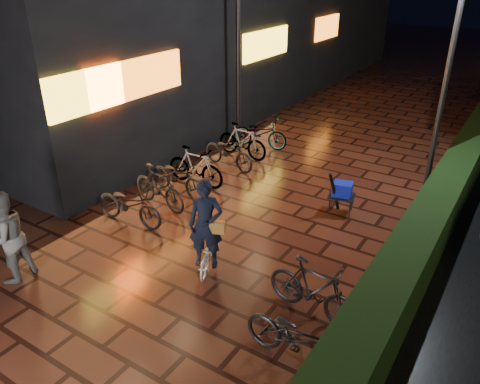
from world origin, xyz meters
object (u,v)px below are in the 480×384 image
Objects in this scene: bystander_person at (6,237)px; cart_assembly at (342,191)px; cyclist at (207,237)px; traffic_barrier at (386,267)px.

cart_assembly is (3.91, 5.37, -0.30)m from bystander_person.
cyclist is at bearing -110.28° from cart_assembly.
traffic_barrier is at bearing -50.97° from cart_assembly.
bystander_person is 1.61× the size of cart_assembly.
bystander_person is 1.00× the size of traffic_barrier.
cyclist reaches higher than cart_assembly.
cyclist reaches higher than bystander_person.
bystander_person is 3.41m from cyclist.
bystander_person reaches higher than traffic_barrier.
cart_assembly is at bearing 140.14° from bystander_person.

